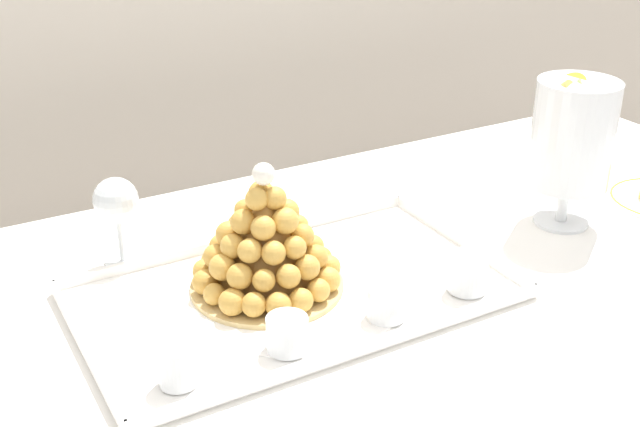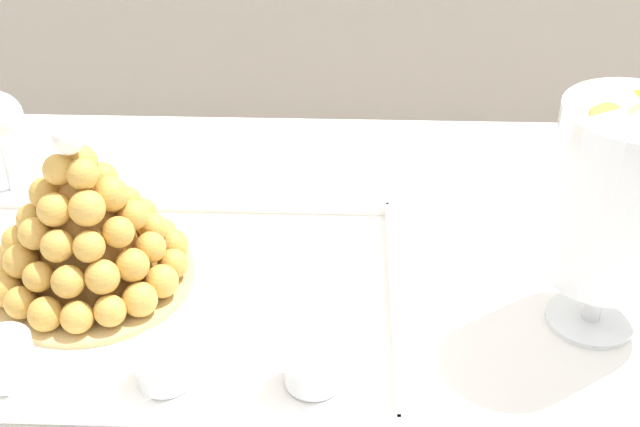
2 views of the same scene
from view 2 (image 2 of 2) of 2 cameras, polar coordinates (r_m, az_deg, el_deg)
The scene contains 7 objects.
buffet_table at distance 1.02m, azimuth 1.35°, elevation -10.75°, with size 1.66×0.97×0.80m.
serving_tray at distance 1.01m, azimuth -13.47°, elevation -5.55°, with size 0.64×0.38×0.02m.
croquembouche at distance 1.00m, azimuth -15.33°, elevation -0.91°, with size 0.23×0.23×0.20m.
dessert_cup_mid_left at distance 0.93m, azimuth -20.03°, elevation -9.05°, with size 0.06×0.06×0.05m.
dessert_cup_centre at distance 0.89m, azimuth -10.37°, elevation -9.74°, with size 0.06×0.06×0.05m.
dessert_cup_mid_right at distance 0.87m, azimuth -0.52°, elevation -9.72°, with size 0.06×0.06×0.06m.
macaron_goblet at distance 0.92m, azimuth 18.96°, elevation 1.18°, with size 0.14×0.14×0.28m.
Camera 2 is at (0.00, -0.73, 1.44)m, focal length 48.53 mm.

